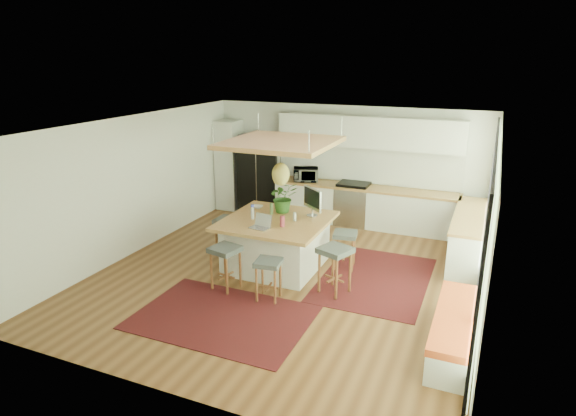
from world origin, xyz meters
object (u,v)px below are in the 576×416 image
at_px(fridge, 258,176).
at_px(monitor, 312,202).
at_px(island, 276,243).
at_px(island_plant, 283,200).
at_px(stool_left_side, 228,238).
at_px(stool_right_back, 345,250).
at_px(laptop, 259,222).
at_px(stool_near_left, 226,269).
at_px(stool_near_right, 269,279).
at_px(stool_right_front, 335,273).
at_px(microwave, 306,173).

xyz_separation_m(fridge, monitor, (2.36, -2.47, 0.26)).
relative_size(fridge, island, 1.04).
bearing_deg(island_plant, fridge, 125.68).
bearing_deg(stool_left_side, monitor, 10.49).
bearing_deg(island_plant, stool_right_back, -1.26).
relative_size(laptop, island_plant, 0.61).
bearing_deg(island_plant, stool_near_left, -102.22).
bearing_deg(stool_left_side, island, -7.56).
distance_m(stool_near_right, island_plant, 1.92).
bearing_deg(island_plant, island, -82.27).
height_order(stool_right_front, laptop, laptop).
xyz_separation_m(stool_left_side, laptop, (1.04, -0.70, 0.70)).
distance_m(stool_near_right, stool_right_front, 1.11).
height_order(laptop, monitor, monitor).
relative_size(stool_right_front, stool_right_back, 1.14).
bearing_deg(microwave, island_plant, -100.39).
distance_m(island, stool_left_side, 1.12).
relative_size(stool_near_right, monitor, 1.16).
xyz_separation_m(stool_near_right, laptop, (-0.48, 0.67, 0.70)).
relative_size(stool_near_right, stool_right_front, 0.85).
xyz_separation_m(stool_near_left, monitor, (0.94, 1.60, 0.83)).
bearing_deg(stool_right_back, stool_near_left, -135.11).
bearing_deg(stool_right_back, stool_right_front, -82.66).
bearing_deg(laptop, island, 92.71).
distance_m(stool_left_side, microwave, 2.89).
relative_size(island, stool_near_right, 2.72).
height_order(stool_right_back, island_plant, island_plant).
relative_size(stool_right_back, monitor, 1.20).
xyz_separation_m(island, stool_left_side, (-1.11, 0.15, -0.11)).
distance_m(island, microwave, 3.00).
bearing_deg(stool_left_side, stool_near_left, -61.97).
bearing_deg(microwave, island, -100.93).
xyz_separation_m(laptop, microwave, (-0.47, 3.43, 0.07)).
xyz_separation_m(stool_right_front, stool_left_side, (-2.42, 0.72, 0.00)).
bearing_deg(microwave, stool_right_front, -83.29).
xyz_separation_m(island, island_plant, (-0.06, 0.46, 0.69)).
xyz_separation_m(stool_right_front, stool_right_back, (-0.13, 1.01, 0.00)).
distance_m(fridge, monitor, 3.43).
bearing_deg(stool_near_right, stool_right_back, 64.93).
distance_m(microwave, island_plant, 2.46).
bearing_deg(stool_right_back, island, -159.74).
bearing_deg(stool_right_back, stool_near_right, -115.07).
bearing_deg(island, island_plant, 97.73).
height_order(monitor, microwave, monitor).
height_order(stool_right_back, monitor, monitor).
relative_size(stool_near_left, laptop, 2.12).
bearing_deg(stool_near_right, fridge, 118.39).
bearing_deg(island_plant, laptop, -90.23).
relative_size(island, monitor, 3.16).
relative_size(stool_right_front, microwave, 1.40).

